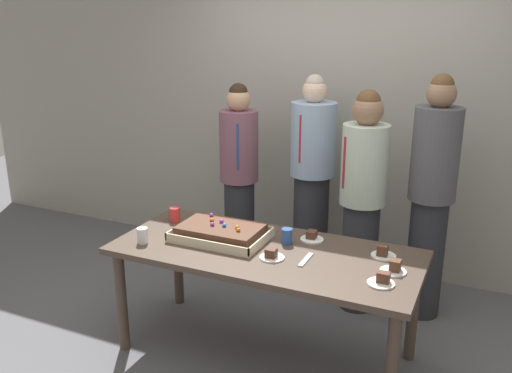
% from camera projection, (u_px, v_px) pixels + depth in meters
% --- Properties ---
extents(ground_plane, '(12.00, 12.00, 0.00)m').
position_uv_depth(ground_plane, '(265.00, 352.00, 3.59)').
color(ground_plane, '#5B5B60').
extents(interior_back_panel, '(8.00, 0.12, 3.00)m').
position_uv_depth(interior_back_panel, '(343.00, 95.00, 4.53)').
color(interior_back_panel, '#9E998E').
rests_on(interior_back_panel, ground_plane).
extents(party_table, '(1.90, 0.84, 0.74)m').
position_uv_depth(party_table, '(265.00, 262.00, 3.39)').
color(party_table, '#47382D').
rests_on(party_table, ground_plane).
extents(sheet_cake, '(0.59, 0.40, 0.12)m').
position_uv_depth(sheet_cake, '(221.00, 232.00, 3.52)').
color(sheet_cake, beige).
rests_on(sheet_cake, party_table).
extents(plated_slice_near_left, '(0.15, 0.15, 0.06)m').
position_uv_depth(plated_slice_near_left, '(312.00, 237.00, 3.51)').
color(plated_slice_near_left, white).
rests_on(plated_slice_near_left, party_table).
extents(plated_slice_near_right, '(0.15, 0.15, 0.08)m').
position_uv_depth(plated_slice_near_right, '(383.00, 253.00, 3.26)').
color(plated_slice_near_right, white).
rests_on(plated_slice_near_right, party_table).
extents(plated_slice_far_left, '(0.15, 0.15, 0.07)m').
position_uv_depth(plated_slice_far_left, '(394.00, 268.00, 3.06)').
color(plated_slice_far_left, white).
rests_on(plated_slice_far_left, party_table).
extents(plated_slice_far_right, '(0.15, 0.15, 0.06)m').
position_uv_depth(plated_slice_far_right, '(272.00, 255.00, 3.24)').
color(plated_slice_far_right, white).
rests_on(plated_slice_far_right, party_table).
extents(plated_slice_center_front, '(0.15, 0.15, 0.07)m').
position_uv_depth(plated_slice_center_front, '(382.00, 281.00, 2.92)').
color(plated_slice_center_front, white).
rests_on(plated_slice_center_front, party_table).
extents(drink_cup_nearest, '(0.07, 0.07, 0.10)m').
position_uv_depth(drink_cup_nearest, '(287.00, 236.00, 3.45)').
color(drink_cup_nearest, '#2D5199').
rests_on(drink_cup_nearest, party_table).
extents(drink_cup_middle, '(0.07, 0.07, 0.10)m').
position_uv_depth(drink_cup_middle, '(175.00, 215.00, 3.83)').
color(drink_cup_middle, red).
rests_on(drink_cup_middle, party_table).
extents(drink_cup_far_end, '(0.07, 0.07, 0.10)m').
position_uv_depth(drink_cup_far_end, '(143.00, 235.00, 3.46)').
color(drink_cup_far_end, white).
rests_on(drink_cup_far_end, party_table).
extents(cake_server_utensil, '(0.03, 0.20, 0.01)m').
position_uv_depth(cake_server_utensil, '(306.00, 260.00, 3.22)').
color(cake_server_utensil, silver).
rests_on(cake_server_utensil, party_table).
extents(person_serving_front, '(0.33, 0.33, 1.65)m').
position_uv_depth(person_serving_front, '(362.00, 199.00, 3.92)').
color(person_serving_front, '#28282D').
rests_on(person_serving_front, ground_plane).
extents(person_green_shirt_behind, '(0.32, 0.32, 1.62)m').
position_uv_depth(person_green_shirt_behind, '(239.00, 177.00, 4.52)').
color(person_green_shirt_behind, '#28282D').
rests_on(person_green_shirt_behind, ground_plane).
extents(person_striped_tie_right, '(0.36, 0.36, 1.71)m').
position_uv_depth(person_striped_tie_right, '(312.00, 179.00, 4.37)').
color(person_striped_tie_right, '#28282D').
rests_on(person_striped_tie_right, ground_plane).
extents(person_far_right_suit, '(0.32, 0.32, 1.76)m').
position_uv_depth(person_far_right_suit, '(431.00, 195.00, 3.81)').
color(person_far_right_suit, '#28282D').
rests_on(person_far_right_suit, ground_plane).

